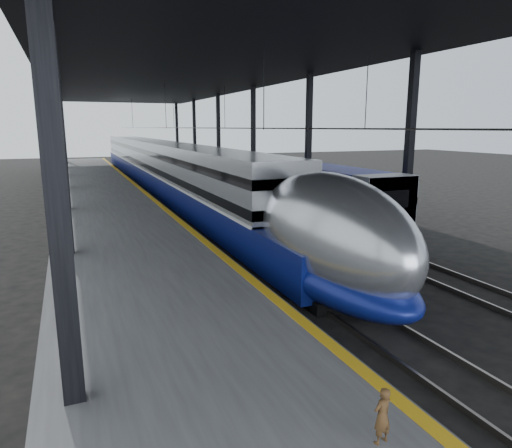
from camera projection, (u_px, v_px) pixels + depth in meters
ground at (267, 303)px, 14.69m from camera, size 160.00×160.00×0.00m
platform at (104, 202)px, 31.39m from camera, size 6.00×80.00×1.00m
yellow_strip at (145, 193)px, 32.32m from camera, size 0.30×80.00×0.01m
rails at (216, 201)px, 34.44m from camera, size 6.52×80.00×0.16m
canopy at (177, 75)px, 31.60m from camera, size 18.00×75.00×9.47m
tgv_train at (163, 169)px, 39.58m from camera, size 3.01×65.20×4.31m
second_train at (209, 167)px, 44.08m from camera, size 2.57×56.05×3.54m
child at (382, 416)px, 6.63m from camera, size 0.36×0.27×0.89m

